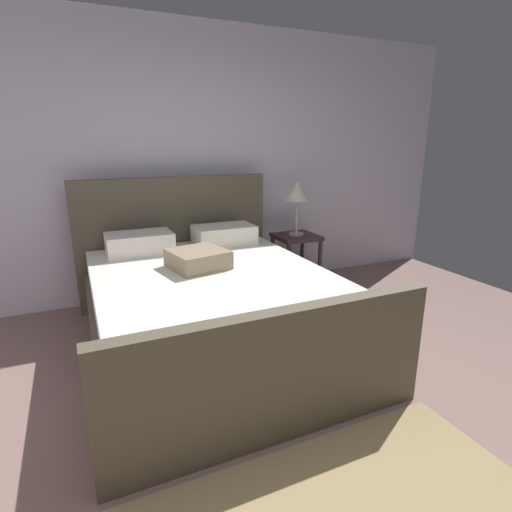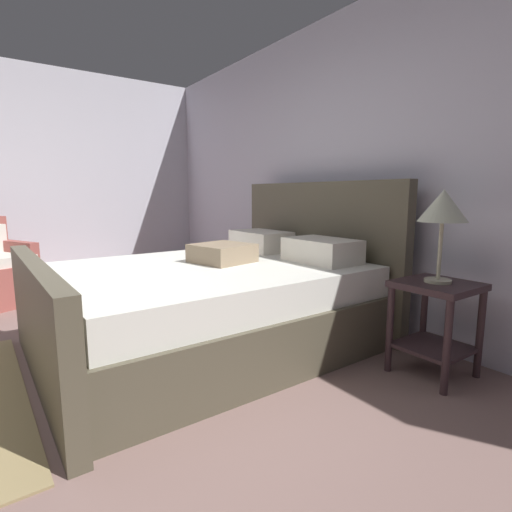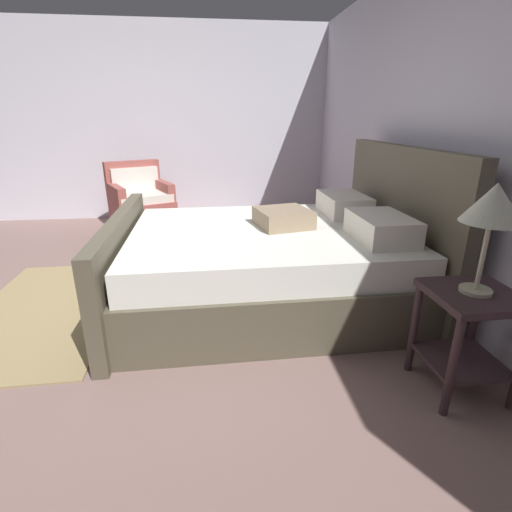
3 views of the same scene
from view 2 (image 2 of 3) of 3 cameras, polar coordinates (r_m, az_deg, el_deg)
wall_back at (r=3.65m, az=13.61°, el=11.96°), size 6.48×0.12×2.69m
bed at (r=3.02m, az=-5.98°, el=-6.26°), size 1.90×2.36×1.25m
nightstand_right at (r=2.73m, az=24.59°, el=-7.53°), size 0.44×0.44×0.60m
table_lamp_right at (r=2.63m, az=25.51°, el=6.25°), size 0.29×0.29×0.57m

